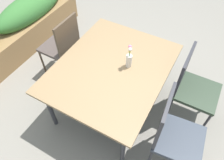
# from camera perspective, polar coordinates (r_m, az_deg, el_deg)

# --- Properties ---
(ground_plane) EXTENTS (12.00, 12.00, 0.00)m
(ground_plane) POSITION_cam_1_polar(r_m,az_deg,el_deg) (2.91, -0.17, -6.58)
(ground_plane) COLOR gray
(dining_table) EXTENTS (1.47, 1.18, 0.72)m
(dining_table) POSITION_cam_1_polar(r_m,az_deg,el_deg) (2.40, -0.00, 2.78)
(dining_table) COLOR #8C704C
(dining_table) RESTS_ON ground
(chair_near_left) EXTENTS (0.50, 0.50, 1.02)m
(chair_near_left) POSITION_cam_1_polar(r_m,az_deg,el_deg) (2.16, 16.00, -13.19)
(chair_near_left) COLOR #2F3642
(chair_near_left) RESTS_ON ground
(chair_far_side) EXTENTS (0.44, 0.44, 0.97)m
(chair_far_side) POSITION_cam_1_polar(r_m,az_deg,el_deg) (2.96, -13.15, 9.33)
(chair_far_side) COLOR #4D413C
(chair_far_side) RESTS_ON ground
(chair_near_right) EXTENTS (0.47, 0.47, 0.97)m
(chair_near_right) POSITION_cam_1_polar(r_m,az_deg,el_deg) (2.57, 20.64, -1.21)
(chair_near_right) COLOR #2C3B2A
(chair_near_right) RESTS_ON ground
(flower_vase) EXTENTS (0.06, 0.06, 0.29)m
(flower_vase) POSITION_cam_1_polar(r_m,az_deg,el_deg) (2.30, 4.62, 5.75)
(flower_vase) COLOR silver
(flower_vase) RESTS_ON dining_table
(planter_box) EXTENTS (3.09, 0.51, 0.75)m
(planter_box) POSITION_cam_1_polar(r_m,az_deg,el_deg) (3.64, -27.36, 9.11)
(planter_box) COLOR olive
(planter_box) RESTS_ON ground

